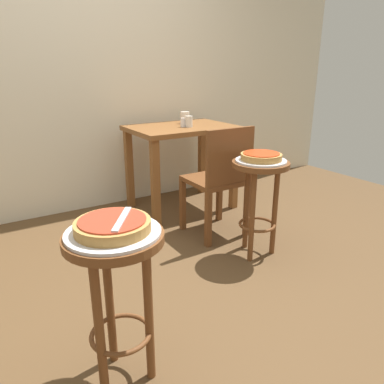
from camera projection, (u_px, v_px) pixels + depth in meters
ground_plane at (170, 291)px, 2.14m from camera, size 6.00×6.00×0.00m
back_wall at (69, 34)px, 2.99m from camera, size 6.00×0.10×3.00m
stool_foreground at (116, 276)px, 1.40m from camera, size 0.38×0.38×0.67m
serving_plate_foreground at (113, 232)px, 1.34m from camera, size 0.35×0.35×0.01m
pizza_foreground at (113, 225)px, 1.33m from camera, size 0.28×0.28×0.05m
stool_middle at (259, 187)px, 2.43m from camera, size 0.38×0.38×0.67m
serving_plate_middle at (261, 161)px, 2.37m from camera, size 0.33×0.33×0.01m
pizza_middle at (261, 156)px, 2.36m from camera, size 0.27×0.27×0.05m
dining_table at (181, 142)px, 3.25m from camera, size 0.90×0.63×0.76m
cup_near_edge at (189, 121)px, 3.14m from camera, size 0.06×0.06×0.09m
cup_far_edge at (185, 118)px, 3.34m from camera, size 0.08×0.08×0.11m
condiment_shaker at (183, 122)px, 3.14m from camera, size 0.04×0.04×0.08m
wooden_chair at (220, 178)px, 2.72m from camera, size 0.40×0.40×0.85m
pizza_server_knife at (122, 219)px, 1.32m from camera, size 0.15×0.19×0.01m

